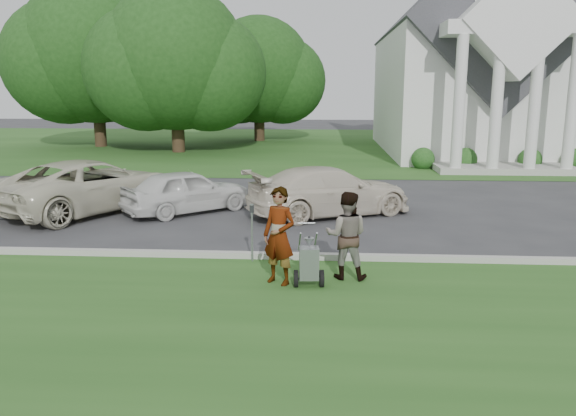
# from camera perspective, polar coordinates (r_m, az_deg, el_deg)

# --- Properties ---
(ground) EXTENTS (120.00, 120.00, 0.00)m
(ground) POSITION_cam_1_polar(r_m,az_deg,el_deg) (12.00, -0.08, -6.02)
(ground) COLOR #333335
(ground) RESTS_ON ground
(grass_strip) EXTENTS (80.00, 7.00, 0.01)m
(grass_strip) POSITION_cam_1_polar(r_m,az_deg,el_deg) (9.20, -1.31, -11.75)
(grass_strip) COLOR #27521C
(grass_strip) RESTS_ON ground
(church_lawn) EXTENTS (80.00, 30.00, 0.01)m
(church_lawn) POSITION_cam_1_polar(r_m,az_deg,el_deg) (38.57, 2.53, 6.43)
(church_lawn) COLOR #27521C
(church_lawn) RESTS_ON ground
(curb) EXTENTS (80.00, 0.18, 0.15)m
(curb) POSITION_cam_1_polar(r_m,az_deg,el_deg) (12.50, 0.09, -4.92)
(curb) COLOR #9E9E93
(curb) RESTS_ON ground
(church) EXTENTS (9.19, 19.00, 24.10)m
(church) POSITION_cam_1_polar(r_m,az_deg,el_deg) (35.55, 17.68, 15.01)
(church) COLOR white
(church) RESTS_ON ground
(tree_left) EXTENTS (10.63, 8.40, 9.71)m
(tree_left) POSITION_cam_1_polar(r_m,az_deg,el_deg) (34.53, -11.40, 14.05)
(tree_left) COLOR #332316
(tree_left) RESTS_ON ground
(tree_far) EXTENTS (11.64, 9.20, 10.73)m
(tree_far) POSITION_cam_1_polar(r_m,az_deg,el_deg) (39.31, -19.02, 14.22)
(tree_far) COLOR #332316
(tree_far) RESTS_ON ground
(tree_back) EXTENTS (9.61, 7.60, 8.89)m
(tree_back) POSITION_cam_1_polar(r_m,az_deg,el_deg) (41.66, -3.00, 13.33)
(tree_back) COLOR #332316
(tree_back) RESTS_ON ground
(striping_cart) EXTENTS (0.60, 1.16, 1.05)m
(striping_cart) POSITION_cam_1_polar(r_m,az_deg,el_deg) (10.71, 2.14, -5.72)
(striping_cart) COLOR black
(striping_cart) RESTS_ON ground
(person_left) EXTENTS (0.82, 0.74, 1.89)m
(person_left) POSITION_cam_1_polar(r_m,az_deg,el_deg) (10.73, -0.91, -2.93)
(person_left) COLOR #999999
(person_left) RESTS_ON ground
(person_right) EXTENTS (0.92, 0.76, 1.75)m
(person_right) POSITION_cam_1_polar(r_m,az_deg,el_deg) (11.11, 5.96, -2.85)
(person_right) COLOR #999999
(person_right) RESTS_ON ground
(parking_meter_near) EXTENTS (0.09, 0.08, 1.29)m
(parking_meter_near) POSITION_cam_1_polar(r_m,az_deg,el_deg) (12.17, -3.68, -1.81)
(parking_meter_near) COLOR gray
(parking_meter_near) RESTS_ON ground
(car_a) EXTENTS (5.24, 6.35, 1.61)m
(car_a) POSITION_cam_1_polar(r_m,az_deg,el_deg) (18.34, -19.37, 2.18)
(car_a) COLOR beige
(car_a) RESTS_ON ground
(car_b) EXTENTS (4.00, 3.77, 1.34)m
(car_b) POSITION_cam_1_polar(r_m,az_deg,el_deg) (17.39, -10.22, 1.71)
(car_b) COLOR silver
(car_b) RESTS_ON ground
(car_c) EXTENTS (5.39, 4.06, 1.45)m
(car_c) POSITION_cam_1_polar(r_m,az_deg,el_deg) (16.83, 4.24, 1.73)
(car_c) COLOR beige
(car_c) RESTS_ON ground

